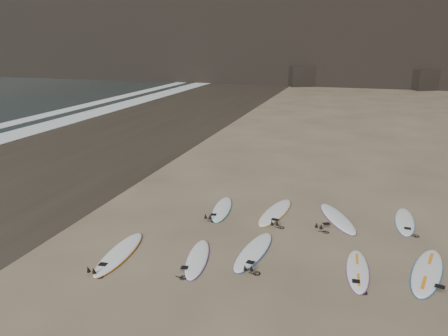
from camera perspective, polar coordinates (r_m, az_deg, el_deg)
The scene contains 12 objects.
ground at distance 12.11m, azimuth 8.87°, elevation -11.53°, with size 240.00×240.00×0.00m, color #897559.
wet_sand at distance 25.77m, azimuth -17.24°, elevation 3.12°, with size 12.00×200.00×0.01m, color #383026.
foam_near at distance 29.19m, azimuth -26.23°, elevation 3.71°, with size 2.20×200.00×0.05m, color white.
surfboard_0 at distance 12.45m, azimuth -13.51°, elevation -10.75°, with size 0.63×2.63×0.09m, color white.
surfboard_1 at distance 11.90m, azimuth -3.50°, elevation -11.69°, with size 0.53×2.23×0.08m, color white.
surfboard_2 at distance 12.26m, azimuth 3.91°, elevation -10.76°, with size 0.61×2.54×0.09m, color white.
surfboard_3 at distance 11.83m, azimuth 17.06°, elevation -12.61°, with size 0.54×2.25×0.08m, color white.
surfboard_4 at distance 12.36m, azimuth 25.01°, elevation -12.14°, with size 0.66×2.73×0.10m, color white.
surfboard_5 at distance 15.07m, azimuth -0.27°, elevation -5.34°, with size 0.56×2.35×0.08m, color white.
surfboard_6 at distance 14.89m, azimuth 6.74°, elevation -5.72°, with size 0.63×2.63×0.09m, color white.
surfboard_7 at distance 14.78m, azimuth 14.60°, elevation -6.34°, with size 0.62×2.60×0.09m, color white.
surfboard_8 at distance 15.24m, azimuth 22.54°, elevation -6.42°, with size 0.56×2.35×0.08m, color white.
Camera 1 is at (1.38, -10.62, 5.67)m, focal length 35.00 mm.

